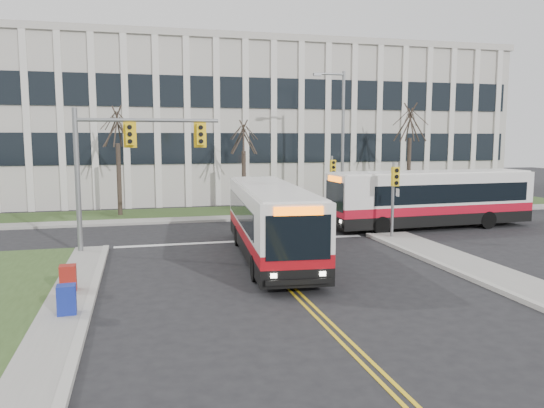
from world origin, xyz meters
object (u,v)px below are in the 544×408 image
at_px(bus_cross, 431,200).
at_px(streetlight, 340,134).
at_px(directory_sign, 253,196).
at_px(newspaper_box_red, 68,280).
at_px(newspaper_box_blue, 67,302).
at_px(bus_main, 270,223).

bearing_deg(bus_cross, streetlight, -160.63).
bearing_deg(streetlight, directory_sign, 166.77).
distance_m(bus_cross, newspaper_box_red, 19.78).
bearing_deg(bus_cross, directory_sign, -136.95).
xyz_separation_m(directory_sign, newspaper_box_blue, (-9.30, -18.91, -0.70)).
bearing_deg(newspaper_box_red, bus_cross, 22.44).
bearing_deg(newspaper_box_red, streetlight, 42.18).
xyz_separation_m(directory_sign, newspaper_box_red, (-9.55, -16.50, -0.70)).
xyz_separation_m(directory_sign, bus_cross, (8.28, -8.00, 0.36)).
bearing_deg(newspaper_box_red, newspaper_box_blue, -87.09).
relative_size(streetlight, bus_main, 0.84).
height_order(directory_sign, bus_cross, bus_cross).
xyz_separation_m(streetlight, newspaper_box_red, (-15.08, -15.20, -4.72)).
distance_m(streetlight, bus_main, 14.47).
height_order(newspaper_box_blue, newspaper_box_red, same).
bearing_deg(directory_sign, newspaper_box_red, -120.07).
height_order(bus_cross, newspaper_box_red, bus_cross).
relative_size(streetlight, bus_cross, 0.80).
xyz_separation_m(streetlight, bus_cross, (2.75, -6.70, -3.66)).
bearing_deg(directory_sign, bus_main, -99.07).
height_order(bus_cross, newspaper_box_blue, bus_cross).
relative_size(directory_sign, newspaper_box_blue, 2.11).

